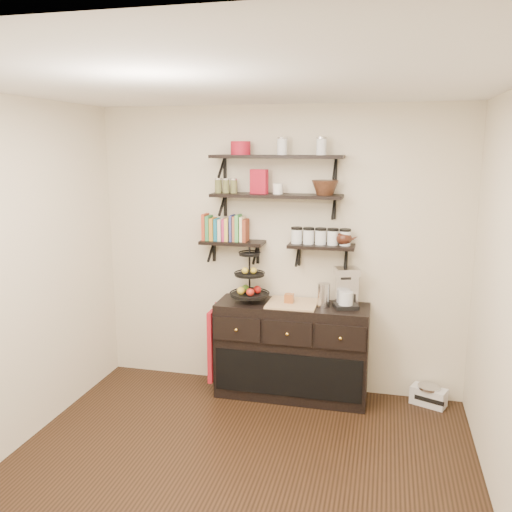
{
  "coord_description": "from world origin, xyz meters",
  "views": [
    {
      "loc": [
        0.98,
        -3.22,
        2.33
      ],
      "look_at": [
        -0.08,
        1.15,
        1.41
      ],
      "focal_mm": 38.0,
      "sensor_mm": 36.0,
      "label": 1
    }
  ],
  "objects_px": {
    "fruit_stand": "(250,282)",
    "radio": "(429,395)",
    "coffee_maker": "(346,288)",
    "sideboard": "(292,350)"
  },
  "relations": [
    {
      "from": "fruit_stand",
      "to": "coffee_maker",
      "type": "bearing_deg",
      "value": 1.37
    },
    {
      "from": "sideboard",
      "to": "coffee_maker",
      "type": "relative_size",
      "value": 3.79
    },
    {
      "from": "fruit_stand",
      "to": "coffee_maker",
      "type": "relative_size",
      "value": 1.45
    },
    {
      "from": "coffee_maker",
      "to": "fruit_stand",
      "type": "bearing_deg",
      "value": 161.52
    },
    {
      "from": "sideboard",
      "to": "coffee_maker",
      "type": "xyz_separation_m",
      "value": [
        0.49,
        0.03,
        0.62
      ]
    },
    {
      "from": "sideboard",
      "to": "fruit_stand",
      "type": "bearing_deg",
      "value": 179.43
    },
    {
      "from": "coffee_maker",
      "to": "radio",
      "type": "relative_size",
      "value": 1.07
    },
    {
      "from": "fruit_stand",
      "to": "coffee_maker",
      "type": "distance_m",
      "value": 0.89
    },
    {
      "from": "fruit_stand",
      "to": "radio",
      "type": "distance_m",
      "value": 1.94
    },
    {
      "from": "coffee_maker",
      "to": "radio",
      "type": "bearing_deg",
      "value": -14.19
    }
  ]
}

